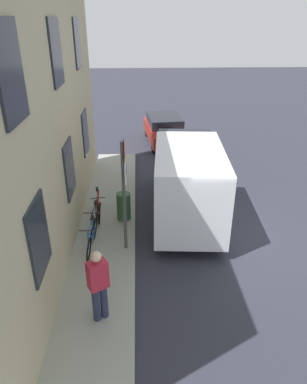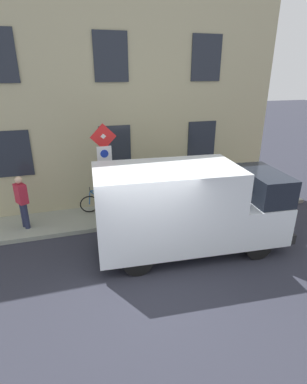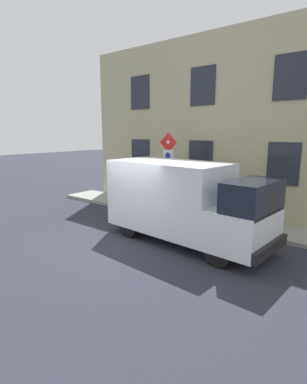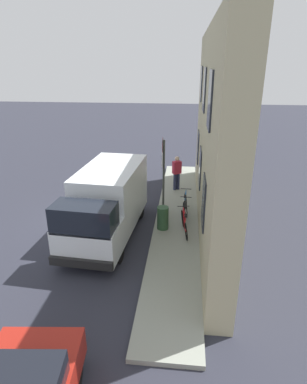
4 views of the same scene
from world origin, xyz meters
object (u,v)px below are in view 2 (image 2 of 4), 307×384
Objects in this scene: delivery_van at (188,207)px; litter_bin at (154,204)px; pedestrian at (22,201)px; bicycle_black at (130,199)px; bicycle_blue at (104,202)px; sign_post_stacked at (105,161)px; bicycle_red at (154,196)px.

delivery_van is 6.07× the size of litter_bin.
delivery_van is at bearing 121.92° from pedestrian.
bicycle_black is at bearing 113.99° from delivery_van.
bicycle_blue is (2.87, 1.95, -0.82)m from delivery_van.
pedestrian is 1.91× the size of litter_bin.
sign_post_stacked is 0.58× the size of delivery_van.
litter_bin is at bearing 104.39° from delivery_van.
sign_post_stacked is 2.87m from pedestrian.
litter_bin is at bearing -85.10° from sign_post_stacked.
bicycle_red is 1.90× the size of litter_bin.
bicycle_black is 1.00× the size of bicycle_blue.
litter_bin is (0.14, -1.60, -1.67)m from sign_post_stacked.
bicycle_red and bicycle_black have the same top height.
pedestrian is at bearing 84.90° from litter_bin.
delivery_van is at bearing 113.46° from bicycle_black.
bicycle_red is 0.92m from bicycle_black.
bicycle_blue is (0.97, -0.01, -1.75)m from sign_post_stacked.
bicycle_black is at bearing 157.44° from pedestrian.
pedestrian reaches higher than bicycle_red.
litter_bin reaches higher than bicycle_blue.
sign_post_stacked is at bearing 19.84° from bicycle_red.
sign_post_stacked is 2.20m from bicycle_black.
sign_post_stacked is 2.89m from delivery_van.
sign_post_stacked is at bearing 140.05° from delivery_van.
sign_post_stacked is 1.84× the size of bicycle_red.
bicycle_blue is at bearing 62.31° from litter_bin.
pedestrian reaches higher than bicycle_black.
delivery_van is at bearing -169.79° from litter_bin.
bicycle_blue is (-0.00, 0.92, 0.00)m from bicycle_black.
bicycle_black is 3.57m from pedestrian.
delivery_van is 3.57m from bicycle_blue.
delivery_van is 2.99m from bicycle_red.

